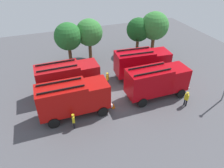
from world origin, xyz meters
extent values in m
plane|color=#4C4C51|center=(0.00, 0.00, 0.00)|extent=(48.68, 48.68, 0.00)
cube|color=#AC0C0A|center=(-2.39, -2.03, 2.10)|extent=(2.21, 2.51, 2.60)
cube|color=#8C9EAD|center=(-1.34, -2.03, 2.41)|extent=(0.09, 2.13, 1.46)
cube|color=#AC0C0A|center=(-5.89, -2.01, 2.25)|extent=(4.81, 2.53, 2.90)
cube|color=black|center=(-5.88, -1.32, 3.82)|extent=(4.32, 0.15, 0.12)
cube|color=black|center=(-5.89, -2.69, 3.82)|extent=(4.32, 0.15, 0.12)
cube|color=silver|center=(-1.19, -2.03, 0.95)|extent=(0.21, 2.38, 0.28)
cylinder|color=black|center=(-2.18, -0.83, 0.55)|extent=(1.10, 0.36, 1.10)
cylinder|color=black|center=(-2.19, -3.23, 0.55)|extent=(1.10, 0.36, 1.10)
cylinder|color=black|center=(-7.08, -0.80, 0.55)|extent=(1.10, 0.36, 1.10)
cylinder|color=black|center=(-7.09, -3.20, 0.55)|extent=(1.10, 0.36, 1.10)
cube|color=#AA030B|center=(6.98, -2.12, 2.10)|extent=(2.20, 2.50, 2.60)
cube|color=#8C9EAD|center=(8.03, -2.13, 2.41)|extent=(0.08, 2.13, 1.46)
cube|color=#AA030B|center=(3.48, -2.12, 2.25)|extent=(4.80, 2.51, 2.90)
cube|color=black|center=(3.48, -1.43, 3.82)|extent=(4.32, 0.13, 0.12)
cube|color=black|center=(3.48, -2.81, 3.82)|extent=(4.32, 0.13, 0.12)
cube|color=silver|center=(8.18, -2.13, 0.95)|extent=(0.20, 2.38, 0.28)
cylinder|color=black|center=(7.18, -0.92, 0.55)|extent=(1.10, 0.35, 1.10)
cylinder|color=black|center=(7.18, -3.32, 0.55)|extent=(1.10, 0.35, 1.10)
cylinder|color=black|center=(2.28, -0.92, 0.55)|extent=(1.10, 0.35, 1.10)
cylinder|color=black|center=(2.28, -3.32, 0.55)|extent=(1.10, 0.35, 1.10)
cube|color=#AC1014|center=(-2.19, 2.13, 2.10)|extent=(2.22, 2.52, 2.60)
cube|color=#8C9EAD|center=(-1.14, 2.14, 2.41)|extent=(0.10, 2.13, 1.46)
cube|color=#AC1014|center=(-5.69, 2.10, 2.25)|extent=(4.82, 2.54, 2.90)
cube|color=black|center=(-5.69, 2.78, 3.82)|extent=(4.32, 0.16, 0.12)
cube|color=black|center=(-5.68, 1.41, 3.82)|extent=(4.32, 0.16, 0.12)
cube|color=silver|center=(-0.99, 2.14, 0.95)|extent=(0.22, 2.38, 0.28)
cylinder|color=black|center=(-2.00, 3.33, 0.55)|extent=(1.10, 0.36, 1.10)
cylinder|color=black|center=(-1.98, 0.93, 0.55)|extent=(1.10, 0.36, 1.10)
cylinder|color=black|center=(-6.90, 3.29, 0.55)|extent=(1.10, 0.36, 1.10)
cylinder|color=black|center=(-6.88, 0.89, 0.55)|extent=(1.10, 0.36, 1.10)
cube|color=#B30511|center=(7.41, 2.17, 2.10)|extent=(2.39, 2.66, 2.60)
cube|color=#8C9EAD|center=(8.46, 2.09, 2.41)|extent=(0.25, 2.12, 1.46)
cube|color=#B30511|center=(3.92, 2.44, 2.25)|extent=(4.98, 2.87, 2.90)
cube|color=black|center=(3.97, 3.13, 3.82)|extent=(4.32, 0.46, 0.12)
cube|color=black|center=(3.87, 1.75, 3.82)|extent=(4.32, 0.46, 0.12)
cube|color=silver|center=(8.61, 2.07, 0.95)|extent=(0.38, 2.38, 0.28)
cylinder|color=black|center=(7.70, 3.35, 0.55)|extent=(1.12, 0.43, 1.10)
cylinder|color=black|center=(7.52, 0.96, 0.55)|extent=(1.12, 0.43, 1.10)
cylinder|color=black|center=(2.82, 3.73, 0.55)|extent=(1.12, 0.43, 1.10)
cylinder|color=black|center=(2.63, 1.34, 0.55)|extent=(1.12, 0.43, 1.10)
cylinder|color=black|center=(0.04, 1.82, 0.41)|extent=(0.16, 0.16, 0.82)
cylinder|color=black|center=(0.17, 1.99, 0.41)|extent=(0.16, 0.16, 0.82)
cube|color=gold|center=(0.10, 1.91, 1.17)|extent=(0.44, 0.48, 0.71)
sphere|color=tan|center=(0.10, 1.91, 1.65)|extent=(0.23, 0.23, 0.23)
cylinder|color=gold|center=(0.10, 1.91, 1.74)|extent=(0.29, 0.29, 0.07)
cylinder|color=black|center=(-5.31, -4.02, 0.38)|extent=(0.16, 0.16, 0.76)
cylinder|color=black|center=(-5.29, -3.82, 0.38)|extent=(0.16, 0.16, 0.76)
cube|color=gold|center=(-5.30, -3.92, 1.09)|extent=(0.29, 0.44, 0.66)
sphere|color=#9E704C|center=(-5.30, -3.92, 1.53)|extent=(0.22, 0.22, 0.22)
cylinder|color=gold|center=(-5.30, -3.92, 1.62)|extent=(0.27, 0.27, 0.06)
cylinder|color=black|center=(7.71, 5.68, 0.41)|extent=(0.16, 0.16, 0.83)
cylinder|color=black|center=(7.91, 5.76, 0.41)|extent=(0.16, 0.16, 0.83)
cube|color=#B7140F|center=(7.81, 5.72, 1.19)|extent=(0.48, 0.37, 0.72)
sphere|color=tan|center=(7.81, 5.72, 1.66)|extent=(0.23, 0.23, 0.23)
cylinder|color=#B7140F|center=(7.81, 5.72, 1.76)|extent=(0.29, 0.29, 0.07)
cylinder|color=black|center=(6.84, -4.86, 0.40)|extent=(0.16, 0.16, 0.79)
cylinder|color=black|center=(6.75, -4.67, 0.40)|extent=(0.16, 0.16, 0.79)
cube|color=gold|center=(6.79, -4.76, 1.14)|extent=(0.40, 0.48, 0.69)
sphere|color=tan|center=(6.79, -4.76, 1.59)|extent=(0.22, 0.22, 0.22)
cylinder|color=gold|center=(6.79, -4.76, 1.68)|extent=(0.28, 0.28, 0.07)
cylinder|color=black|center=(10.38, 5.49, 0.39)|extent=(0.16, 0.16, 0.78)
cylinder|color=black|center=(10.39, 5.29, 0.39)|extent=(0.16, 0.16, 0.78)
cube|color=black|center=(10.39, 5.39, 1.12)|extent=(0.27, 0.44, 0.68)
sphere|color=beige|center=(10.39, 5.39, 1.57)|extent=(0.22, 0.22, 0.22)
cylinder|color=black|center=(10.39, 5.39, 1.66)|extent=(0.28, 0.28, 0.07)
cylinder|color=brown|center=(-3.03, 9.59, 1.21)|extent=(0.49, 0.49, 2.43)
sphere|color=#236628|center=(-3.03, 9.59, 4.08)|extent=(3.89, 3.89, 3.89)
cylinder|color=brown|center=(0.11, 9.97, 1.23)|extent=(0.49, 0.49, 2.46)
sphere|color=#337A33|center=(0.11, 9.97, 4.14)|extent=(3.94, 3.94, 3.94)
cylinder|color=brown|center=(7.77, 9.39, 1.14)|extent=(0.46, 0.46, 2.28)
sphere|color=#19511E|center=(7.77, 9.39, 3.83)|extent=(3.65, 3.65, 3.65)
cylinder|color=brown|center=(10.01, 8.46, 1.33)|extent=(0.53, 0.53, 2.66)
sphere|color=#337A33|center=(10.01, 8.46, 4.47)|extent=(4.25, 4.25, 4.25)
cone|color=#F2600C|center=(-0.75, -2.42, 0.31)|extent=(0.43, 0.43, 0.62)
camera|label=1|loc=(-6.89, -18.81, 14.72)|focal=33.60mm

